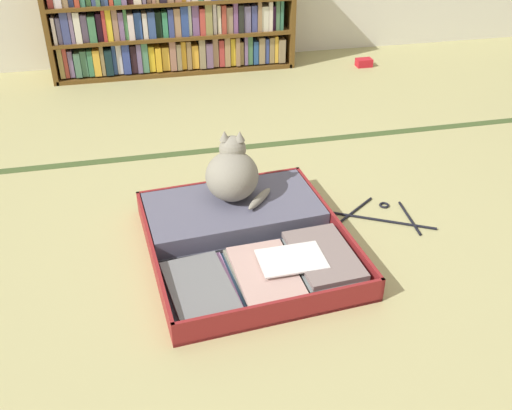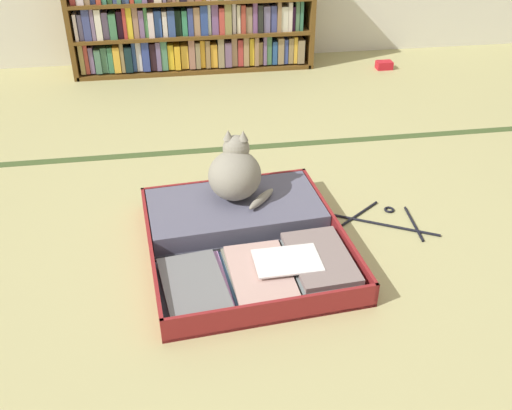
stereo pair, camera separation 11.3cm
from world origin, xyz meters
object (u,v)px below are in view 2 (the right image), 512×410
Objects in this scene: black_cat at (236,173)px; clothes_hanger at (386,220)px; bookshelf at (192,16)px; small_red_pouch at (384,65)px; open_suitcase at (245,235)px.

black_cat is 0.76× the size of clothes_hanger.
bookshelf reaches higher than clothes_hanger.
bookshelf is 1.77m from black_cat.
small_red_pouch reaches higher than clothes_hanger.
bookshelf is 1.82× the size of open_suitcase.
open_suitcase is (0.06, -1.97, -0.29)m from bookshelf.
small_red_pouch is at bearing -10.04° from bookshelf.
open_suitcase is 2.21× the size of clothes_hanger.
small_red_pouch is (1.21, -0.21, -0.30)m from bookshelf.
clothes_hanger is 1.79m from small_red_pouch.
clothes_hanger is 3.73× the size of small_red_pouch.
clothes_hanger is at bearing 6.57° from open_suitcase.
black_cat is 0.62m from clothes_hanger.
bookshelf is 15.01× the size of small_red_pouch.
black_cat is 1.94m from small_red_pouch.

